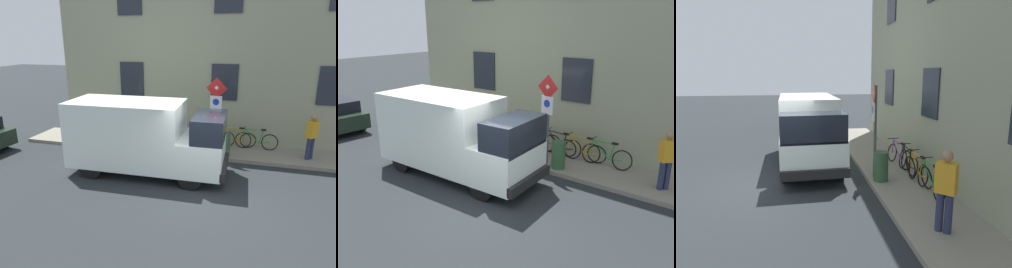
{
  "view_description": "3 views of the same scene",
  "coord_description": "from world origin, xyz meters",
  "views": [
    {
      "loc": [
        -8.23,
        -1.19,
        4.48
      ],
      "look_at": [
        2.32,
        1.76,
        1.08
      ],
      "focal_mm": 32.91,
      "sensor_mm": 36.0,
      "label": 1
    },
    {
      "loc": [
        -6.22,
        -5.18,
        4.67
      ],
      "look_at": [
        2.81,
        1.56,
        1.03
      ],
      "focal_mm": 37.35,
      "sensor_mm": 36.0,
      "label": 2
    },
    {
      "loc": [
        0.72,
        -8.61,
        3.33
      ],
      "look_at": [
        2.2,
        0.76,
        1.4
      ],
      "focal_mm": 31.88,
      "sensor_mm": 36.0,
      "label": 3
    }
  ],
  "objects": [
    {
      "name": "parked_hatchback",
      "position": [
        1.26,
        10.27,
        0.73
      ],
      "size": [
        2.11,
        4.14,
        1.38
      ],
      "rotation": [
        0.0,
        0.0,
        1.48
      ],
      "color": "black",
      "rests_on": "ground_plane"
    },
    {
      "name": "sidewalk_slab",
      "position": [
        3.79,
        0.0,
        0.07
      ],
      "size": [
        1.96,
        16.96,
        0.14
      ],
      "primitive_type": "cube",
      "color": "gray",
      "rests_on": "ground_plane"
    },
    {
      "name": "pedestrian",
      "position": [
        3.6,
        -3.39,
        1.07
      ],
      "size": [
        0.47,
        0.47,
        1.72
      ],
      "rotation": [
        0.0,
        0.0,
        3.93
      ],
      "color": "#262B47",
      "rests_on": "sidewalk_slab"
    },
    {
      "name": "bicycle_black",
      "position": [
        4.22,
        0.26,
        0.51
      ],
      "size": [
        0.46,
        1.72,
        0.89
      ],
      "rotation": [
        0.0,
        0.0,
        1.53
      ],
      "color": "black",
      "rests_on": "sidewalk_slab"
    },
    {
      "name": "delivery_van",
      "position": [
        1.11,
        2.27,
        1.33
      ],
      "size": [
        2.14,
        5.38,
        2.5
      ],
      "rotation": [
        0.0,
        0.0,
        4.74
      ],
      "color": "white",
      "rests_on": "ground_plane"
    },
    {
      "name": "sign_post_stacked",
      "position": [
        3.03,
        0.11,
        2.08
      ],
      "size": [
        0.19,
        0.56,
        2.88
      ],
      "color": "#474C47",
      "rests_on": "sidewalk_slab"
    },
    {
      "name": "bicycle_purple",
      "position": [
        4.22,
        1.12,
        0.51
      ],
      "size": [
        0.49,
        1.71,
        0.89
      ],
      "rotation": [
        0.0,
        0.0,
        1.72
      ],
      "color": "black",
      "rests_on": "sidewalk_slab"
    },
    {
      "name": "bicycle_green",
      "position": [
        4.22,
        -1.45,
        0.51
      ],
      "size": [
        0.46,
        1.71,
        0.89
      ],
      "rotation": [
        0.0,
        0.0,
        1.56
      ],
      "color": "black",
      "rests_on": "sidewalk_slab"
    },
    {
      "name": "building_facade",
      "position": [
        5.12,
        0.0,
        4.29
      ],
      "size": [
        0.75,
        14.96,
        8.58
      ],
      "color": "gray",
      "rests_on": "ground_plane"
    },
    {
      "name": "bicycle_orange",
      "position": [
        4.22,
        -0.6,
        0.51
      ],
      "size": [
        0.46,
        1.71,
        0.89
      ],
      "rotation": [
        0.0,
        0.0,
        1.62
      ],
      "color": "black",
      "rests_on": "sidewalk_slab"
    },
    {
      "name": "ground_plane",
      "position": [
        0.0,
        0.0,
        0.0
      ],
      "size": [
        80.0,
        80.0,
        0.0
      ],
      "primitive_type": "plane",
      "color": "#23282A"
    },
    {
      "name": "litter_bin",
      "position": [
        3.16,
        -0.28,
        0.59
      ],
      "size": [
        0.44,
        0.44,
        0.9
      ],
      "primitive_type": "cylinder",
      "color": "#2D5133",
      "rests_on": "sidewalk_slab"
    }
  ]
}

